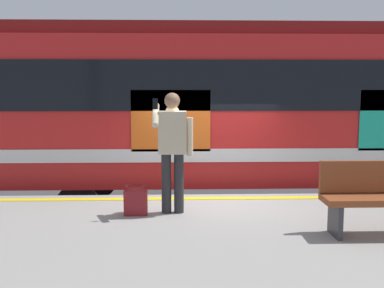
{
  "coord_description": "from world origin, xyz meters",
  "views": [
    {
      "loc": [
        0.54,
        7.63,
        2.82
      ],
      "look_at": [
        0.31,
        0.3,
        1.9
      ],
      "focal_mm": 43.11,
      "sensor_mm": 36.0,
      "label": 1
    }
  ],
  "objects_px": {
    "train_carriage": "(269,104)",
    "bench": "(383,195)",
    "passenger": "(173,142)",
    "handbag": "(136,201)"
  },
  "relations": [
    {
      "from": "passenger",
      "to": "bench",
      "type": "distance_m",
      "value": 2.86
    },
    {
      "from": "passenger",
      "to": "bench",
      "type": "bearing_deg",
      "value": 157.92
    },
    {
      "from": "passenger",
      "to": "bench",
      "type": "height_order",
      "value": "passenger"
    },
    {
      "from": "train_carriage",
      "to": "passenger",
      "type": "distance_m",
      "value": 3.77
    },
    {
      "from": "train_carriage",
      "to": "bench",
      "type": "bearing_deg",
      "value": 98.0
    },
    {
      "from": "handbag",
      "to": "bench",
      "type": "relative_size",
      "value": 0.28
    },
    {
      "from": "train_carriage",
      "to": "passenger",
      "type": "height_order",
      "value": "train_carriage"
    },
    {
      "from": "passenger",
      "to": "handbag",
      "type": "xyz_separation_m",
      "value": [
        0.53,
        0.11,
        -0.82
      ]
    },
    {
      "from": "train_carriage",
      "to": "bench",
      "type": "relative_size",
      "value": 7.77
    },
    {
      "from": "handbag",
      "to": "bench",
      "type": "height_order",
      "value": "bench"
    }
  ]
}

